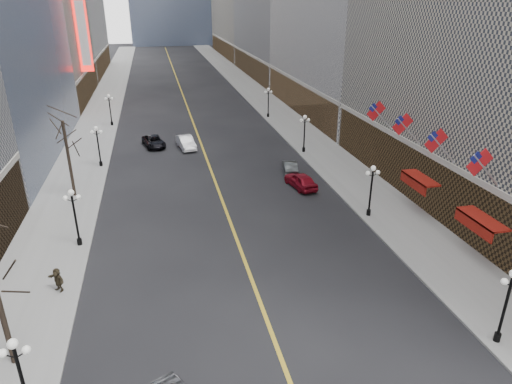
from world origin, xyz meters
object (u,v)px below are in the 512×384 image
streetlamp_west_1 (74,212)px  streetlamp_west_0 (20,373)px  streetlamp_west_3 (110,106)px  car_nb_mid (186,142)px  streetlamp_west_2 (98,142)px  car_sb_far (290,167)px  streetlamp_east_1 (371,185)px  car_nb_far (154,142)px  car_sb_mid (301,180)px  streetlamp_east_0 (507,299)px  streetlamp_east_2 (305,130)px  streetlamp_east_3 (268,99)px

streetlamp_west_1 → streetlamp_west_0: bearing=-90.0°
streetlamp_west_3 → car_nb_mid: 16.53m
streetlamp_west_2 → streetlamp_west_3: 18.00m
car_sb_far → streetlamp_east_1: bearing=118.2°
streetlamp_west_0 → streetlamp_west_1: 16.00m
car_nb_far → car_sb_mid: 21.97m
streetlamp_east_0 → streetlamp_west_0: size_ratio=1.00×
streetlamp_east_1 → streetlamp_east_2: (0.00, 18.00, 0.00)m
car_nb_far → car_sb_far: car_nb_far is taller
streetlamp_west_3 → car_nb_mid: streetlamp_west_3 is taller
streetlamp_west_0 → car_nb_mid: 40.13m
car_sb_mid → car_sb_far: car_sb_mid is taller
streetlamp_east_1 → streetlamp_west_0: (-23.60, -16.00, 0.00)m
streetlamp_west_2 → car_nb_far: (5.87, 6.45, -2.23)m
streetlamp_west_1 → streetlamp_west_3: (0.00, 36.00, 0.00)m
streetlamp_east_1 → car_nb_far: size_ratio=0.94×
streetlamp_west_0 → car_nb_mid: streetlamp_west_0 is taller
car_nb_far → car_sb_far: (14.15, -12.74, -0.01)m
streetlamp_east_0 → streetlamp_east_2: bearing=90.0°
car_nb_mid → car_sb_mid: size_ratio=1.05×
streetlamp_east_1 → streetlamp_west_3: (-23.60, 36.00, 0.00)m
streetlamp_west_3 → streetlamp_east_2: bearing=-37.3°
streetlamp_east_3 → car_nb_far: (-17.73, -11.55, -2.23)m
streetlamp_west_0 → streetlamp_west_3: size_ratio=1.00×
streetlamp_east_1 → car_sb_far: size_ratio=1.13×
streetlamp_west_1 → car_sb_mid: size_ratio=1.01×
streetlamp_west_0 → car_sb_far: streetlamp_west_0 is taller
streetlamp_east_3 → streetlamp_west_1: (-23.60, -36.00, 0.00)m
streetlamp_east_0 → streetlamp_east_3: size_ratio=1.00×
car_sb_far → streetlamp_east_0: bearing=108.6°
streetlamp_east_2 → car_nb_mid: bearing=160.6°
streetlamp_east_1 → streetlamp_west_3: size_ratio=1.00×
streetlamp_east_1 → streetlamp_west_2: 29.68m
streetlamp_east_1 → car_sb_mid: size_ratio=1.01×
streetlamp_east_3 → streetlamp_east_0: bearing=-90.0°
streetlamp_east_2 → streetlamp_west_1: (-23.60, -18.00, 0.00)m
streetlamp_east_1 → streetlamp_east_0: bearing=-90.0°
car_nb_mid → car_nb_far: size_ratio=0.97×
streetlamp_east_1 → car_sb_far: bearing=107.0°
car_sb_mid → streetlamp_west_0: bearing=39.1°
streetlamp_east_1 → streetlamp_east_3: (0.00, 36.00, 0.00)m
streetlamp_west_3 → car_sb_far: size_ratio=1.13×
streetlamp_east_0 → car_nb_far: 44.22m
streetlamp_east_2 → streetlamp_west_0: same height
streetlamp_east_3 → streetlamp_west_1: same height
car_nb_mid → car_nb_far: bearing=148.9°
streetlamp_east_1 → streetlamp_west_3: bearing=123.2°
streetlamp_east_0 → streetlamp_west_1: same height
streetlamp_east_2 → streetlamp_west_3: same height
streetlamp_west_3 → streetlamp_west_1: bearing=-90.0°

